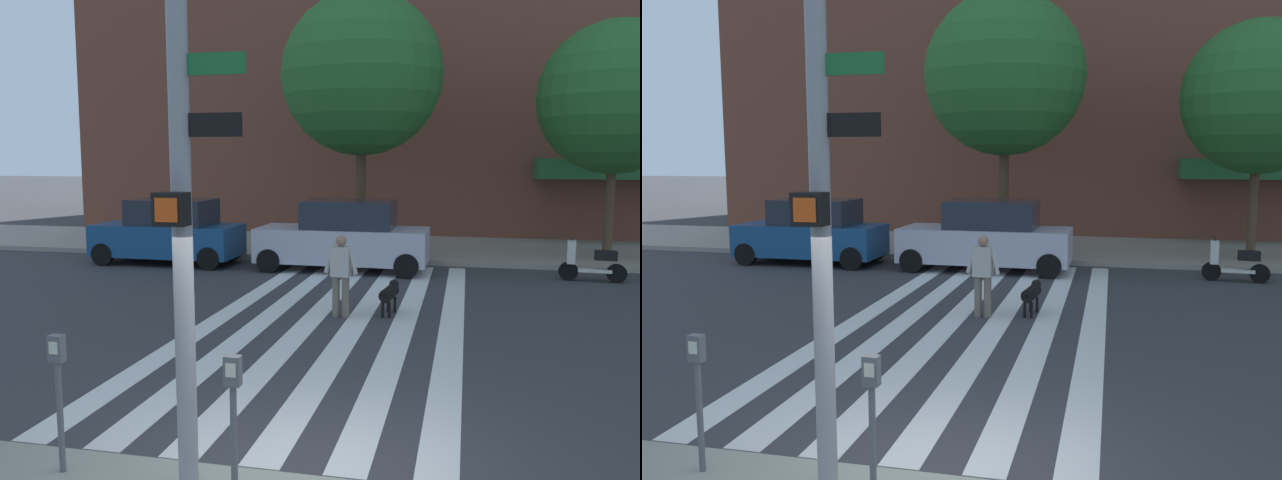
% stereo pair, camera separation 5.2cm
% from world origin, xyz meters
% --- Properties ---
extents(ground_plane, '(160.00, 160.00, 0.00)m').
position_xyz_m(ground_plane, '(0.00, 6.66, 0.00)').
color(ground_plane, '#353538').
extents(sidewalk_far, '(80.00, 6.00, 0.15)m').
position_xyz_m(sidewalk_far, '(0.00, 16.32, 0.07)').
color(sidewalk_far, gray).
rests_on(sidewalk_far, ground_plane).
extents(crosswalk_stripes, '(4.95, 12.72, 0.01)m').
position_xyz_m(crosswalk_stripes, '(-0.91, 6.66, 0.00)').
color(crosswalk_stripes, silver).
rests_on(crosswalk_stripes, ground_plane).
extents(traffic_light_pole, '(0.74, 0.46, 5.80)m').
position_xyz_m(traffic_light_pole, '(-0.84, -0.59, 3.52)').
color(traffic_light_pole, gray).
rests_on(traffic_light_pole, sidewalk_near).
extents(parking_meter_curbside, '(0.14, 0.11, 1.36)m').
position_xyz_m(parking_meter_curbside, '(-0.34, -0.70, 1.03)').
color(parking_meter_curbside, '#515456').
rests_on(parking_meter_curbside, sidewalk_near).
extents(parking_meter_second_along, '(0.14, 0.11, 1.36)m').
position_xyz_m(parking_meter_second_along, '(-2.19, -0.46, 1.03)').
color(parking_meter_second_along, '#515456').
rests_on(parking_meter_second_along, sidewalk_near).
extents(parked_car_near_curb, '(4.34, 1.96, 1.92)m').
position_xyz_m(parked_car_near_curb, '(-7.09, 12.05, 0.92)').
color(parked_car_near_curb, navy).
rests_on(parked_car_near_curb, ground_plane).
extents(parked_car_behind_first, '(4.76, 1.98, 1.96)m').
position_xyz_m(parked_car_behind_first, '(-1.78, 12.05, 0.94)').
color(parked_car_behind_first, '#B4B1C2').
rests_on(parked_car_behind_first, ground_plane).
extents(parked_scooter, '(1.63, 0.50, 1.11)m').
position_xyz_m(parked_scooter, '(4.73, 11.78, 0.48)').
color(parked_scooter, black).
rests_on(parked_scooter, ground_plane).
extents(street_tree_nearest, '(4.90, 4.90, 7.95)m').
position_xyz_m(street_tree_nearest, '(-1.66, 14.19, 5.64)').
color(street_tree_nearest, '#4C3823').
rests_on(street_tree_nearest, sidewalk_far).
extents(street_tree_middle, '(4.40, 4.40, 6.91)m').
position_xyz_m(street_tree_middle, '(5.64, 14.73, 4.85)').
color(street_tree_middle, '#4C3823').
rests_on(street_tree_middle, sidewalk_far).
extents(pedestrian_dog_walker, '(0.71, 0.28, 1.64)m').
position_xyz_m(pedestrian_dog_walker, '(-0.84, 6.74, 0.93)').
color(pedestrian_dog_walker, '#6B6051').
rests_on(pedestrian_dog_walker, ground_plane).
extents(dog_on_leash, '(0.34, 1.11, 0.65)m').
position_xyz_m(dog_on_leash, '(0.08, 7.16, 0.44)').
color(dog_on_leash, black).
rests_on(dog_on_leash, ground_plane).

